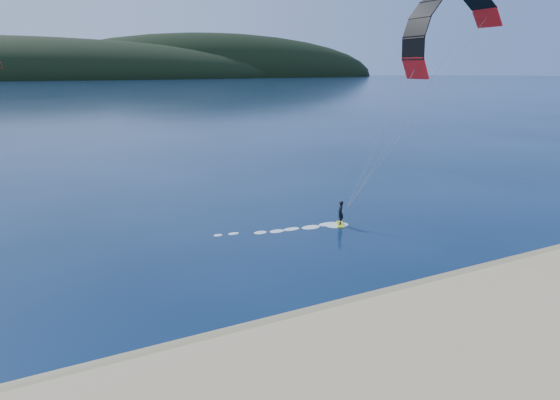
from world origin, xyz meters
name	(u,v)px	position (x,y,z in m)	size (l,w,h in m)	color
ground	(294,393)	(0.00, 0.00, 0.00)	(1800.00, 1800.00, 0.00)	#071933
wet_sand	(250,337)	(0.00, 4.50, 0.05)	(220.00, 2.50, 0.10)	#8B7850
headland	(48,78)	(0.63, 745.28, 0.00)	(1200.00, 310.00, 140.00)	black
kitesurfer_near	(448,52)	(20.12, 13.39, 13.74)	(22.32, 6.71, 18.05)	#D7F21C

